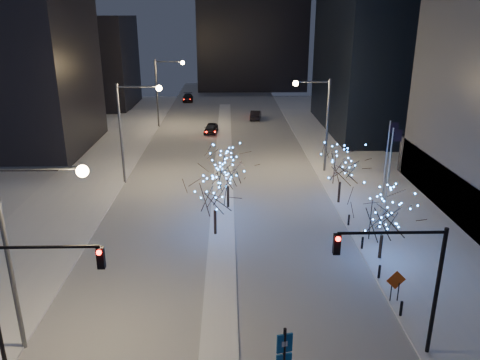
{
  "coord_description": "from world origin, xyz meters",
  "views": [
    {
      "loc": [
        0.57,
        -18.07,
        16.19
      ],
      "look_at": [
        1.38,
        13.44,
        5.0
      ],
      "focal_mm": 35.0,
      "sensor_mm": 36.0,
      "label": 1
    }
  ],
  "objects_px": {
    "street_lamp_east": "(319,113)",
    "holiday_tree_median_far": "(228,169)",
    "holiday_tree_plaza_near": "(384,214)",
    "traffic_signal_west": "(26,289)",
    "wayfinding_sign": "(284,358)",
    "traffic_signal_east": "(407,272)",
    "car_near": "(211,128)",
    "construction_sign": "(396,283)",
    "street_lamp_w_mid": "(131,120)",
    "holiday_tree_median_near": "(215,192)",
    "car_mid": "(256,115)",
    "street_lamp_w_near": "(27,233)",
    "holiday_tree_plaza_far": "(341,164)",
    "car_far": "(188,98)",
    "street_lamp_w_far": "(164,84)"
  },
  "relations": [
    {
      "from": "street_lamp_east",
      "to": "holiday_tree_median_far",
      "type": "distance_m",
      "value": 14.09
    },
    {
      "from": "holiday_tree_plaza_near",
      "to": "traffic_signal_west",
      "type": "bearing_deg",
      "value": -151.39
    },
    {
      "from": "wayfinding_sign",
      "to": "traffic_signal_east",
      "type": "bearing_deg",
      "value": 12.72
    },
    {
      "from": "car_near",
      "to": "wayfinding_sign",
      "type": "relative_size",
      "value": 1.08
    },
    {
      "from": "traffic_signal_east",
      "to": "street_lamp_east",
      "type": "bearing_deg",
      "value": 87.74
    },
    {
      "from": "wayfinding_sign",
      "to": "construction_sign",
      "type": "height_order",
      "value": "wayfinding_sign"
    },
    {
      "from": "street_lamp_w_mid",
      "to": "holiday_tree_median_near",
      "type": "height_order",
      "value": "street_lamp_w_mid"
    },
    {
      "from": "traffic_signal_east",
      "to": "car_mid",
      "type": "distance_m",
      "value": 56.39
    },
    {
      "from": "street_lamp_w_near",
      "to": "holiday_tree_plaza_near",
      "type": "xyz_separation_m",
      "value": [
        20.0,
        8.63,
        -3.06
      ]
    },
    {
      "from": "wayfinding_sign",
      "to": "car_mid",
      "type": "bearing_deg",
      "value": 74.58
    },
    {
      "from": "holiday_tree_median_near",
      "to": "holiday_tree_plaza_far",
      "type": "bearing_deg",
      "value": 29.35
    },
    {
      "from": "car_far",
      "to": "holiday_tree_median_far",
      "type": "xyz_separation_m",
      "value": [
        7.82,
        -54.1,
        2.92
      ]
    },
    {
      "from": "wayfinding_sign",
      "to": "traffic_signal_west",
      "type": "bearing_deg",
      "value": 156.83
    },
    {
      "from": "holiday_tree_plaza_near",
      "to": "wayfinding_sign",
      "type": "distance_m",
      "value": 15.08
    },
    {
      "from": "holiday_tree_median_near",
      "to": "car_far",
      "type": "bearing_deg",
      "value": 96.55
    },
    {
      "from": "holiday_tree_median_near",
      "to": "street_lamp_w_far",
      "type": "bearing_deg",
      "value": 102.75
    },
    {
      "from": "street_lamp_w_near",
      "to": "street_lamp_w_mid",
      "type": "xyz_separation_m",
      "value": [
        0.0,
        25.0,
        0.0
      ]
    },
    {
      "from": "traffic_signal_west",
      "to": "holiday_tree_median_near",
      "type": "bearing_deg",
      "value": 61.67
    },
    {
      "from": "holiday_tree_median_near",
      "to": "holiday_tree_plaza_far",
      "type": "height_order",
      "value": "holiday_tree_plaza_far"
    },
    {
      "from": "car_far",
      "to": "holiday_tree_plaza_near",
      "type": "distance_m",
      "value": 66.2
    },
    {
      "from": "street_lamp_east",
      "to": "wayfinding_sign",
      "type": "height_order",
      "value": "street_lamp_east"
    },
    {
      "from": "traffic_signal_west",
      "to": "car_mid",
      "type": "height_order",
      "value": "traffic_signal_west"
    },
    {
      "from": "traffic_signal_west",
      "to": "construction_sign",
      "type": "relative_size",
      "value": 3.47
    },
    {
      "from": "street_lamp_w_far",
      "to": "car_far",
      "type": "bearing_deg",
      "value": 85.83
    },
    {
      "from": "construction_sign",
      "to": "street_lamp_w_mid",
      "type": "bearing_deg",
      "value": 123.5
    },
    {
      "from": "car_mid",
      "to": "holiday_tree_median_far",
      "type": "height_order",
      "value": "holiday_tree_median_far"
    },
    {
      "from": "holiday_tree_median_far",
      "to": "holiday_tree_plaza_near",
      "type": "height_order",
      "value": "holiday_tree_median_far"
    },
    {
      "from": "construction_sign",
      "to": "holiday_tree_plaza_near",
      "type": "bearing_deg",
      "value": 73.45
    },
    {
      "from": "holiday_tree_plaza_far",
      "to": "wayfinding_sign",
      "type": "distance_m",
      "value": 24.16
    },
    {
      "from": "street_lamp_east",
      "to": "car_far",
      "type": "xyz_separation_m",
      "value": [
        -17.4,
        44.17,
        -5.74
      ]
    },
    {
      "from": "holiday_tree_plaza_far",
      "to": "holiday_tree_median_far",
      "type": "bearing_deg",
      "value": -175.15
    },
    {
      "from": "street_lamp_w_near",
      "to": "holiday_tree_plaza_near",
      "type": "relative_size",
      "value": 1.93
    },
    {
      "from": "car_mid",
      "to": "street_lamp_w_far",
      "type": "bearing_deg",
      "value": 27.71
    },
    {
      "from": "street_lamp_w_mid",
      "to": "holiday_tree_median_far",
      "type": "distance_m",
      "value": 12.06
    },
    {
      "from": "car_mid",
      "to": "holiday_tree_median_near",
      "type": "xyz_separation_m",
      "value": [
        -5.56,
        -42.38,
        2.88
      ]
    },
    {
      "from": "wayfinding_sign",
      "to": "holiday_tree_median_near",
      "type": "bearing_deg",
      "value": 88.07
    },
    {
      "from": "street_lamp_east",
      "to": "car_near",
      "type": "relative_size",
      "value": 2.35
    },
    {
      "from": "street_lamp_east",
      "to": "holiday_tree_plaza_far",
      "type": "distance_m",
      "value": 9.49
    },
    {
      "from": "traffic_signal_west",
      "to": "construction_sign",
      "type": "xyz_separation_m",
      "value": [
        18.74,
        5.44,
        -3.4
      ]
    },
    {
      "from": "street_lamp_w_mid",
      "to": "street_lamp_w_far",
      "type": "relative_size",
      "value": 1.0
    },
    {
      "from": "street_lamp_east",
      "to": "car_near",
      "type": "distance_m",
      "value": 22.21
    },
    {
      "from": "holiday_tree_plaza_near",
      "to": "wayfinding_sign",
      "type": "relative_size",
      "value": 1.32
    },
    {
      "from": "car_far",
      "to": "holiday_tree_median_far",
      "type": "bearing_deg",
      "value": -85.02
    },
    {
      "from": "street_lamp_w_near",
      "to": "street_lamp_east",
      "type": "relative_size",
      "value": 1.0
    },
    {
      "from": "traffic_signal_west",
      "to": "holiday_tree_plaza_near",
      "type": "distance_m",
      "value": 22.25
    },
    {
      "from": "holiday_tree_plaza_far",
      "to": "street_lamp_east",
      "type": "bearing_deg",
      "value": 92.63
    },
    {
      "from": "car_near",
      "to": "street_lamp_w_near",
      "type": "bearing_deg",
      "value": -91.83
    },
    {
      "from": "wayfinding_sign",
      "to": "car_near",
      "type": "bearing_deg",
      "value": 82.18
    },
    {
      "from": "street_lamp_east",
      "to": "traffic_signal_west",
      "type": "relative_size",
      "value": 1.43
    },
    {
      "from": "street_lamp_w_mid",
      "to": "holiday_tree_plaza_near",
      "type": "bearing_deg",
      "value": -39.3
    }
  ]
}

